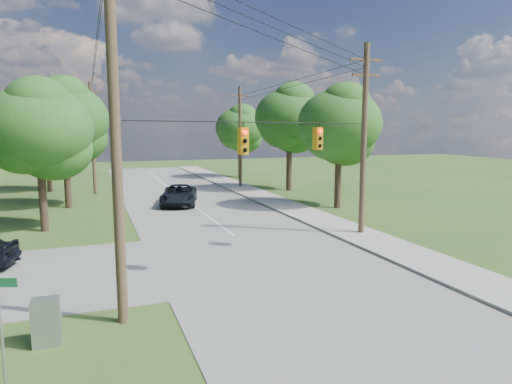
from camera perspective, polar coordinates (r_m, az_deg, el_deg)
name	(u,v)px	position (r m, az deg, el deg)	size (l,w,h in m)	color
ground	(266,307)	(15.85, 1.22, -14.14)	(140.00, 140.00, 0.00)	#2D4F1A
main_road	(267,260)	(20.93, 1.36, -8.52)	(10.00, 100.00, 0.03)	gray
sidewalk_east	(390,246)	(24.10, 16.46, -6.52)	(2.60, 100.00, 0.12)	#A6A39B
pole_sw	(115,119)	(14.09, -17.25, 8.67)	(2.00, 0.32, 12.00)	brown
pole_ne	(364,137)	(25.94, 13.35, 6.70)	(2.00, 0.32, 10.50)	brown
pole_north_e	(240,136)	(45.94, -2.00, 6.99)	(2.00, 0.32, 10.00)	brown
pole_north_w	(93,137)	(43.68, -19.73, 6.47)	(2.00, 0.32, 10.00)	brown
power_lines	(216,70)	(26.32, -5.01, 14.94)	(13.93, 29.62, 4.93)	black
traffic_signals	(284,139)	(19.75, 3.53, 6.62)	(4.91, 3.27, 1.05)	orange
tree_w_near	(38,129)	(28.80, -25.57, 7.16)	(6.00, 6.00, 8.40)	#442E22
tree_w_mid	(64,119)	(36.72, -22.90, 8.36)	(6.40, 6.40, 9.22)	#442E22
tree_w_far	(46,125)	(46.82, -24.77, 7.66)	(6.00, 6.00, 8.73)	#442E22
tree_e_near	(339,124)	(34.37, 10.36, 8.38)	(6.20, 6.20, 8.81)	#442E22
tree_e_mid	(290,118)	(43.51, 4.22, 9.26)	(6.60, 6.60, 9.64)	#442E22
tree_e_far	(240,128)	(54.35, -2.02, 8.00)	(5.80, 5.80, 8.32)	#442E22
car_main_north	(179,195)	(35.81, -9.61, -0.37)	(2.57, 5.58, 1.55)	black
control_cabinet	(46,322)	(14.31, -24.73, -14.56)	(0.74, 0.53, 1.33)	gray
street_name_sign	(1,323)	(11.69, -29.29, -14.14)	(0.81, 0.31, 2.81)	gray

